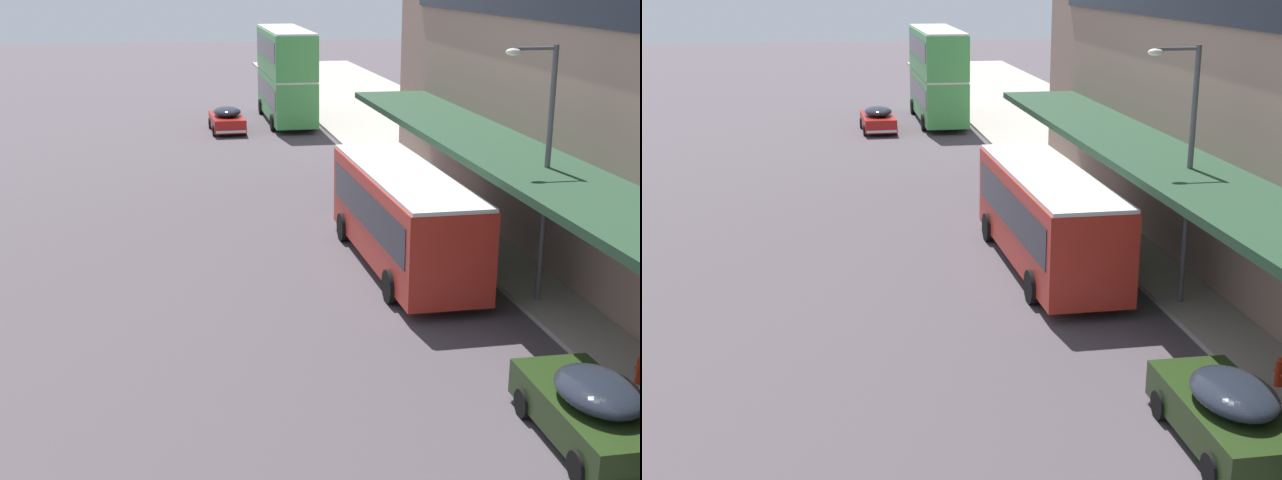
{
  "view_description": "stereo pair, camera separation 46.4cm",
  "coord_description": "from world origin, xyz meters",
  "views": [
    {
      "loc": [
        -3.96,
        -3.07,
        9.33
      ],
      "look_at": [
        0.51,
        21.29,
        1.79
      ],
      "focal_mm": 50.0,
      "sensor_mm": 36.0,
      "label": 1
    },
    {
      "loc": [
        -3.5,
        -3.15,
        9.33
      ],
      "look_at": [
        0.51,
        21.29,
        1.79
      ],
      "focal_mm": 50.0,
      "sensor_mm": 36.0,
      "label": 2
    }
  ],
  "objects": [
    {
      "name": "transit_bus_kerbside_rear",
      "position": [
        3.66,
        23.59,
        1.84
      ],
      "size": [
        2.84,
        9.87,
        3.19
      ],
      "color": "#B2291E",
      "rests_on": "ground"
    },
    {
      "name": "transit_bus_kerbside_front",
      "position": [
        4.15,
        53.08,
        3.15
      ],
      "size": [
        2.83,
        10.32,
        5.82
      ],
      "color": "#439D4D",
      "rests_on": "ground"
    },
    {
      "name": "sedan_lead_near",
      "position": [
        0.14,
        50.06,
        0.76
      ],
      "size": [
        2.05,
        4.55,
        1.53
      ],
      "color": "#A31B18",
      "rests_on": "ground"
    },
    {
      "name": "street_lamp",
      "position": [
        6.46,
        19.63,
        4.36
      ],
      "size": [
        1.5,
        0.28,
        7.27
      ],
      "color": "#4C4C51",
      "rests_on": "sidewalk_kerb"
    },
    {
      "name": "fire_hydrant",
      "position": [
        6.71,
        14.06,
        0.49
      ],
      "size": [
        0.2,
        0.4,
        0.7
      ],
      "color": "red",
      "rests_on": "sidewalk_kerb"
    },
    {
      "name": "sedan_lead_mid",
      "position": [
        4.42,
        11.92,
        0.78
      ],
      "size": [
        1.96,
        4.46,
        1.59
      ],
      "color": "#223615",
      "rests_on": "ground"
    }
  ]
}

